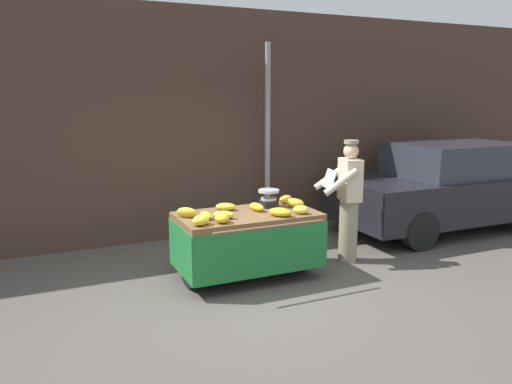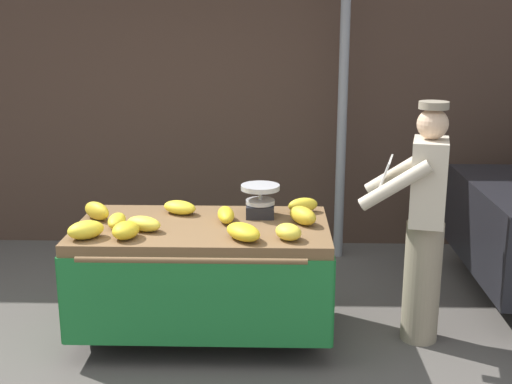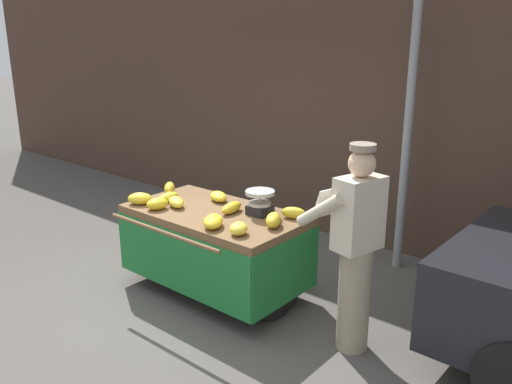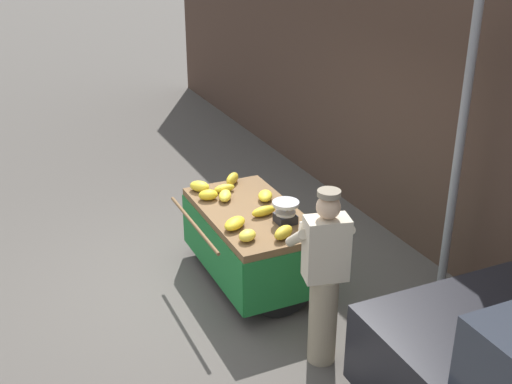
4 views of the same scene
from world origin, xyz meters
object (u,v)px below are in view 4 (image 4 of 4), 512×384
object	(u,v)px
banana_bunch_3	(283,233)
vendor_person	(324,277)
banana_bunch_5	(309,228)
banana_bunch_6	(208,195)
banana_bunch_2	(224,188)
banana_bunch_7	(225,196)
banana_bunch_8	(264,211)
banana_bunch_9	(247,235)
street_pole	(458,159)
banana_bunch_0	(200,186)
banana_bunch_1	(232,179)
banana_bunch_10	(265,196)
banana_bunch_4	(235,223)
banana_cart	(251,230)
weighing_scale	(286,212)

from	to	relation	value
banana_bunch_3	vendor_person	distance (m)	0.84
banana_bunch_5	banana_bunch_6	xyz separation A→B (m)	(-1.18, -0.63, 0.00)
banana_bunch_2	banana_bunch_7	xyz separation A→B (m)	(0.20, -0.07, 0.00)
banana_bunch_8	banana_bunch_3	bearing A→B (deg)	-4.17
banana_bunch_9	street_pole	bearing A→B (deg)	75.39
banana_bunch_3	banana_bunch_7	xyz separation A→B (m)	(-1.08, -0.18, -0.01)
banana_bunch_5	banana_bunch_6	bearing A→B (deg)	-151.73
banana_bunch_0	banana_bunch_1	bearing A→B (deg)	95.05
street_pole	vendor_person	distance (m)	1.91
banana_bunch_3	banana_bunch_7	size ratio (longest dim) A/B	1.01
banana_bunch_0	banana_bunch_10	bearing A→B (deg)	47.40
banana_bunch_2	banana_bunch_4	xyz separation A→B (m)	(0.88, -0.25, 0.01)
street_pole	banana_bunch_1	bearing A→B (deg)	-139.08
street_pole	banana_bunch_7	world-z (taller)	street_pole
street_pole	banana_bunch_10	world-z (taller)	street_pole
banana_bunch_1	banana_bunch_7	world-z (taller)	banana_bunch_1
banana_bunch_1	banana_bunch_6	xyz separation A→B (m)	(0.30, -0.42, -0.01)
street_pole	banana_bunch_5	distance (m)	1.62
banana_cart	banana_bunch_2	distance (m)	0.65
street_pole	banana_bunch_8	world-z (taller)	street_pole
banana_bunch_4	banana_bunch_10	world-z (taller)	banana_bunch_4
weighing_scale	banana_bunch_4	distance (m)	0.54
street_pole	weighing_scale	xyz separation A→B (m)	(-0.73, -1.53, -0.60)
vendor_person	banana_bunch_6	bearing A→B (deg)	-170.69
street_pole	banana_bunch_10	bearing A→B (deg)	-131.68
banana_bunch_7	banana_bunch_8	world-z (taller)	banana_bunch_8
banana_bunch_0	banana_bunch_5	size ratio (longest dim) A/B	1.05
vendor_person	banana_cart	bearing A→B (deg)	-179.58
banana_cart	weighing_scale	world-z (taller)	weighing_scale
banana_bunch_6	banana_bunch_2	bearing A→B (deg)	115.39
banana_bunch_1	banana_bunch_4	world-z (taller)	banana_bunch_1
banana_bunch_3	street_pole	bearing A→B (deg)	75.94
banana_bunch_1	banana_bunch_2	xyz separation A→B (m)	(0.18, -0.18, -0.02)
street_pole	banana_bunch_6	xyz separation A→B (m)	(-1.59, -2.06, -0.66)
banana_cart	banana_bunch_4	world-z (taller)	banana_bunch_4
banana_bunch_2	weighing_scale	bearing A→B (deg)	16.11
banana_bunch_8	vendor_person	world-z (taller)	vendor_person
banana_bunch_10	banana_bunch_7	bearing A→B (deg)	-114.72
banana_bunch_2	banana_bunch_7	world-z (taller)	banana_bunch_7
banana_bunch_4	banana_bunch_8	bearing A→B (deg)	109.71
banana_cart	banana_bunch_8	world-z (taller)	banana_bunch_8
street_pole	banana_bunch_9	distance (m)	2.22
street_pole	banana_bunch_2	bearing A→B (deg)	-133.25
weighing_scale	banana_bunch_5	xyz separation A→B (m)	(0.31, 0.11, -0.06)
banana_bunch_3	banana_bunch_6	world-z (taller)	banana_bunch_3
vendor_person	banana_bunch_10	bearing A→B (deg)	171.84
street_pole	banana_bunch_0	size ratio (longest dim) A/B	12.99
weighing_scale	banana_bunch_10	size ratio (longest dim) A/B	1.06
banana_bunch_8	banana_bunch_9	size ratio (longest dim) A/B	1.44
banana_bunch_4	banana_bunch_5	size ratio (longest dim) A/B	1.28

